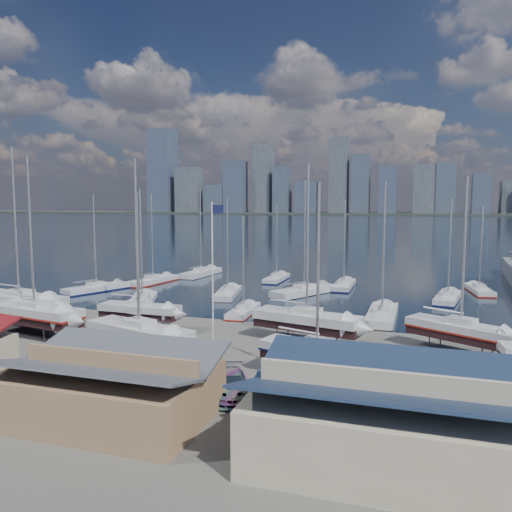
% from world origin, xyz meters
% --- Properties ---
extents(ground, '(1400.00, 1400.00, 0.00)m').
position_xyz_m(ground, '(0.00, -10.00, 0.00)').
color(ground, '#605E59').
rests_on(ground, ground).
extents(water, '(1400.00, 600.00, 0.40)m').
position_xyz_m(water, '(0.00, 300.00, -0.15)').
color(water, '#19293B').
rests_on(water, ground).
extents(far_shore, '(1400.00, 80.00, 2.20)m').
position_xyz_m(far_shore, '(0.00, 560.00, 1.10)').
color(far_shore, '#2D332D').
rests_on(far_shore, ground).
extents(skyline, '(639.14, 43.80, 107.69)m').
position_xyz_m(skyline, '(-7.83, 553.76, 39.09)').
color(skyline, '#475166').
rests_on(skyline, far_shore).
extents(shed_grey, '(12.60, 8.40, 4.17)m').
position_xyz_m(shed_grey, '(0.00, -26.00, 2.15)').
color(shed_grey, '#8C6B4C').
rests_on(shed_grey, ground).
extents(shed_blue, '(13.65, 9.45, 4.71)m').
position_xyz_m(shed_blue, '(16.00, -26.00, 2.42)').
color(shed_blue, '#BFB293').
rests_on(shed_blue, ground).
extents(sailboat_cradle_0, '(12.22, 5.08, 18.92)m').
position_xyz_m(sailboat_cradle_0, '(-23.75, -7.81, 2.22)').
color(sailboat_cradle_0, '#2D2D33').
rests_on(sailboat_cradle_0, ground).
extents(sailboat_cradle_1, '(11.24, 4.85, 17.46)m').
position_xyz_m(sailboat_cradle_1, '(-18.11, -11.87, 2.15)').
color(sailboat_cradle_1, '#2D2D33').
rests_on(sailboat_cradle_1, ground).
extents(sailboat_cradle_2, '(8.60, 2.44, 14.17)m').
position_xyz_m(sailboat_cradle_2, '(-9.59, -6.52, 1.98)').
color(sailboat_cradle_2, '#2D2D33').
rests_on(sailboat_cradle_2, ground).
extents(sailboat_cradle_3, '(10.67, 5.77, 16.56)m').
position_xyz_m(sailboat_cradle_3, '(-4.44, -15.21, 2.10)').
color(sailboat_cradle_3, '#2D2D33').
rests_on(sailboat_cradle_3, ground).
extents(sailboat_cradle_4, '(10.54, 5.06, 16.55)m').
position_xyz_m(sailboat_cradle_4, '(7.95, -6.27, 2.10)').
color(sailboat_cradle_4, '#2D2D33').
rests_on(sailboat_cradle_4, ground).
extents(sailboat_cradle_5, '(9.20, 5.14, 14.46)m').
position_xyz_m(sailboat_cradle_5, '(10.74, -15.87, 1.99)').
color(sailboat_cradle_5, '#2D2D33').
rests_on(sailboat_cradle_5, ground).
extents(sailboat_cradle_6, '(9.43, 6.91, 15.19)m').
position_xyz_m(sailboat_cradle_6, '(21.32, -5.67, 2.03)').
color(sailboat_cradle_6, '#2D2D33').
rests_on(sailboat_cradle_6, ground).
extents(sailboat_moored_0, '(6.27, 10.37, 15.00)m').
position_xyz_m(sailboat_moored_0, '(-27.29, 10.90, 0.31)').
color(sailboat_moored_0, black).
rests_on(sailboat_moored_0, water).
extents(sailboat_moored_1, '(4.30, 10.50, 15.25)m').
position_xyz_m(sailboat_moored_1, '(-22.99, 20.00, 0.31)').
color(sailboat_moored_1, black).
rests_on(sailboat_moored_1, water).
extents(sailboat_moored_2, '(3.89, 10.99, 16.28)m').
position_xyz_m(sailboat_moored_2, '(-19.13, 30.39, 0.32)').
color(sailboat_moored_2, black).
rests_on(sailboat_moored_2, water).
extents(sailboat_moored_3, '(6.83, 10.68, 15.53)m').
position_xyz_m(sailboat_moored_3, '(-15.54, 4.05, 0.31)').
color(sailboat_moored_3, black).
rests_on(sailboat_moored_3, water).
extents(sailboat_moored_4, '(4.48, 9.78, 14.26)m').
position_xyz_m(sailboat_moored_4, '(-7.43, 13.24, 0.32)').
color(sailboat_moored_4, black).
rests_on(sailboat_moored_4, water).
extents(sailboat_moored_5, '(2.52, 8.98, 13.42)m').
position_xyz_m(sailboat_moored_5, '(-4.62, 28.79, 0.31)').
color(sailboat_moored_5, black).
rests_on(sailboat_moored_5, water).
extents(sailboat_moored_6, '(2.77, 8.19, 12.05)m').
position_xyz_m(sailboat_moored_6, '(-1.64, 3.26, 0.31)').
color(sailboat_moored_6, black).
rests_on(sailboat_moored_6, water).
extents(sailboat_moored_7, '(8.19, 11.30, 16.91)m').
position_xyz_m(sailboat_moored_7, '(2.51, 17.70, 0.32)').
color(sailboat_moored_7, black).
rests_on(sailboat_moored_7, water).
extents(sailboat_moored_8, '(2.68, 9.50, 14.19)m').
position_xyz_m(sailboat_moored_8, '(7.11, 25.05, 0.31)').
color(sailboat_moored_8, black).
rests_on(sailboat_moored_8, water).
extents(sailboat_moored_9, '(3.14, 10.69, 16.08)m').
position_xyz_m(sailboat_moored_9, '(14.06, 5.42, 0.32)').
color(sailboat_moored_9, black).
rests_on(sailboat_moored_9, water).
extents(sailboat_moored_10, '(4.27, 9.85, 14.25)m').
position_xyz_m(sailboat_moored_10, '(21.71, 19.00, 0.31)').
color(sailboat_moored_10, black).
rests_on(sailboat_moored_10, water).
extents(sailboat_moored_11, '(3.68, 9.09, 13.20)m').
position_xyz_m(sailboat_moored_11, '(26.44, 27.09, 0.31)').
color(sailboat_moored_11, black).
rests_on(sailboat_moored_11, water).
extents(car_a, '(3.10, 4.91, 1.56)m').
position_xyz_m(car_a, '(-5.57, -18.11, 0.78)').
color(car_a, gray).
rests_on(car_a, ground).
extents(car_b, '(4.25, 2.25, 1.33)m').
position_xyz_m(car_b, '(-0.42, -19.89, 0.67)').
color(car_b, gray).
rests_on(car_b, ground).
extents(car_c, '(2.99, 5.07, 1.32)m').
position_xyz_m(car_c, '(2.97, -19.57, 0.66)').
color(car_c, gray).
rests_on(car_c, ground).
extents(car_d, '(4.14, 5.93, 1.59)m').
position_xyz_m(car_d, '(5.84, -20.69, 0.80)').
color(car_d, gray).
rests_on(car_d, ground).
extents(flagpole, '(1.15, 0.12, 13.10)m').
position_xyz_m(flagpole, '(0.07, -9.77, 7.62)').
color(flagpole, white).
rests_on(flagpole, ground).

